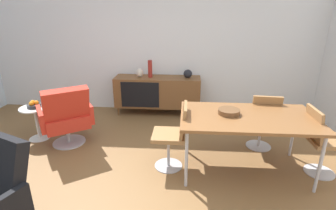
{
  "coord_description": "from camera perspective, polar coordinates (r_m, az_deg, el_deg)",
  "views": [
    {
      "loc": [
        0.68,
        -2.45,
        1.95
      ],
      "look_at": [
        0.48,
        0.3,
        0.92
      ],
      "focal_mm": 28.14,
      "sensor_mm": 36.0,
      "label": 1
    }
  ],
  "objects": [
    {
      "name": "ground_plane",
      "position": [
        3.21,
        -9.33,
        -17.34
      ],
      "size": [
        8.32,
        8.32,
        0.0
      ],
      "primitive_type": "plane",
      "color": "brown"
    },
    {
      "name": "wall_back",
      "position": [
        5.13,
        -3.46,
        14.27
      ],
      "size": [
        6.8,
        0.12,
        2.8
      ],
      "primitive_type": "cube",
      "color": "white",
      "rests_on": "ground_plane"
    },
    {
      "name": "sideboard",
      "position": [
        5.01,
        -2.29,
        2.92
      ],
      "size": [
        1.6,
        0.45,
        0.72
      ],
      "color": "brown",
      "rests_on": "ground_plane"
    },
    {
      "name": "vase_cobalt",
      "position": [
        4.92,
        -3.9,
        7.83
      ],
      "size": [
        0.08,
        0.08,
        0.32
      ],
      "color": "maroon",
      "rests_on": "sideboard"
    },
    {
      "name": "vase_sculptural_dark",
      "position": [
        4.97,
        -6.15,
        6.97
      ],
      "size": [
        0.13,
        0.13,
        0.16
      ],
      "color": "beige",
      "rests_on": "sideboard"
    },
    {
      "name": "vase_ceramic_small",
      "position": [
        4.89,
        4.31,
        6.77
      ],
      "size": [
        0.16,
        0.16,
        0.15
      ],
      "color": "black",
      "rests_on": "sideboard"
    },
    {
      "name": "dining_table",
      "position": [
        3.28,
        16.93,
        -2.96
      ],
      "size": [
        1.6,
        0.9,
        0.74
      ],
      "color": "brown",
      "rests_on": "ground_plane"
    },
    {
      "name": "wooden_bowl_on_table",
      "position": [
        3.25,
        13.06,
        -1.41
      ],
      "size": [
        0.26,
        0.26,
        0.06
      ],
      "primitive_type": "cylinder",
      "color": "brown",
      "rests_on": "dining_table"
    },
    {
      "name": "dining_chair_far_end",
      "position": [
        3.67,
        30.3,
        -6.37
      ],
      "size": [
        0.43,
        0.41,
        0.86
      ],
      "color": "#9E7042",
      "rests_on": "ground_plane"
    },
    {
      "name": "dining_chair_near_window",
      "position": [
        3.3,
        1.17,
        -6.26
      ],
      "size": [
        0.43,
        0.4,
        0.86
      ],
      "color": "#9E7042",
      "rests_on": "ground_plane"
    },
    {
      "name": "dining_chair_back_right",
      "position": [
        3.95,
        19.86,
        -2.86
      ],
      "size": [
        0.43,
        0.45,
        0.86
      ],
      "color": "#9E7042",
      "rests_on": "ground_plane"
    },
    {
      "name": "lounge_chair_red",
      "position": [
        4.1,
        -21.2,
        -2.21
      ],
      "size": [
        0.9,
        0.89,
        0.95
      ],
      "color": "red",
      "rests_on": "ground_plane"
    },
    {
      "name": "side_table_round",
      "position": [
        4.55,
        -26.58,
        -2.78
      ],
      "size": [
        0.44,
        0.44,
        0.52
      ],
      "color": "white",
      "rests_on": "ground_plane"
    },
    {
      "name": "fruit_bowl",
      "position": [
        4.47,
        -27.06,
        0.04
      ],
      "size": [
        0.2,
        0.2,
        0.11
      ],
      "color": "#262628",
      "rests_on": "side_table_round"
    }
  ]
}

